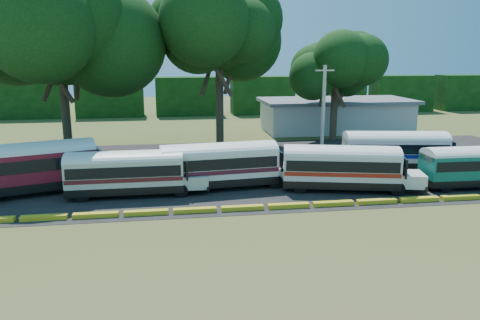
{
  "coord_description": "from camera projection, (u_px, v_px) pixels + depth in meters",
  "views": [
    {
      "loc": [
        -2.8,
        -26.84,
        9.79
      ],
      "look_at": [
        2.09,
        6.0,
        2.12
      ],
      "focal_mm": 35.0,
      "sensor_mm": 36.0,
      "label": 1
    }
  ],
  "objects": [
    {
      "name": "ground",
      "position": [
        221.0,
        217.0,
        28.47
      ],
      "size": [
        160.0,
        160.0,
        0.0
      ],
      "primitive_type": "plane",
      "color": "#36551C",
      "rests_on": "ground"
    },
    {
      "name": "asphalt_strip",
      "position": [
        217.0,
        169.0,
        40.18
      ],
      "size": [
        64.0,
        24.0,
        0.02
      ],
      "primitive_type": "cube",
      "color": "black",
      "rests_on": "ground"
    },
    {
      "name": "curb",
      "position": [
        219.0,
        209.0,
        29.4
      ],
      "size": [
        53.7,
        0.45,
        0.3
      ],
      "color": "gold",
      "rests_on": "ground"
    },
    {
      "name": "terminal_building",
      "position": [
        336.0,
        115.0,
        59.51
      ],
      "size": [
        19.0,
        9.0,
        4.0
      ],
      "color": "beige",
      "rests_on": "ground"
    },
    {
      "name": "treeline_backdrop",
      "position": [
        188.0,
        96.0,
        74.06
      ],
      "size": [
        130.0,
        4.0,
        6.0
      ],
      "color": "black",
      "rests_on": "ground"
    },
    {
      "name": "bus_red",
      "position": [
        31.0,
        165.0,
        32.7
      ],
      "size": [
        11.48,
        6.15,
        3.68
      ],
      "rotation": [
        0.0,
        0.0,
        0.32
      ],
      "color": "black",
      "rests_on": "ground"
    },
    {
      "name": "bus_cream_west",
      "position": [
        128.0,
        171.0,
        32.33
      ],
      "size": [
        9.7,
        2.54,
        3.18
      ],
      "rotation": [
        0.0,
        0.0,
        0.01
      ],
      "color": "black",
      "rests_on": "ground"
    },
    {
      "name": "bus_cream_east",
      "position": [
        222.0,
        163.0,
        34.1
      ],
      "size": [
        10.54,
        3.62,
        3.4
      ],
      "rotation": [
        0.0,
        0.0,
        0.11
      ],
      "color": "black",
      "rests_on": "ground"
    },
    {
      "name": "bus_white_red",
      "position": [
        344.0,
        165.0,
        33.57
      ],
      "size": [
        10.3,
        4.73,
        3.29
      ],
      "rotation": [
        0.0,
        0.0,
        -0.24
      ],
      "color": "black",
      "rests_on": "ground"
    },
    {
      "name": "bus_white_blue",
      "position": [
        397.0,
        149.0,
        39.11
      ],
      "size": [
        10.54,
        4.15,
        3.37
      ],
      "rotation": [
        0.0,
        0.0,
        -0.16
      ],
      "color": "black",
      "rests_on": "ground"
    },
    {
      "name": "bus_teal",
      "position": [
        478.0,
        164.0,
        34.33
      ],
      "size": [
        9.43,
        2.51,
        3.09
      ],
      "rotation": [
        0.0,
        0.0,
        -0.02
      ],
      "color": "black",
      "rests_on": "ground"
    },
    {
      "name": "tree_west",
      "position": [
        59.0,
        28.0,
        41.6
      ],
      "size": [
        14.06,
        14.06,
        17.1
      ],
      "color": "#36261B",
      "rests_on": "ground"
    },
    {
      "name": "tree_center",
      "position": [
        219.0,
        29.0,
        46.79
      ],
      "size": [
        11.37,
        11.37,
        16.32
      ],
      "color": "#36261B",
      "rests_on": "ground"
    },
    {
      "name": "tree_east",
      "position": [
        336.0,
        62.0,
        51.84
      ],
      "size": [
        8.05,
        8.05,
        11.7
      ],
      "color": "#36261B",
      "rests_on": "ground"
    },
    {
      "name": "utility_pole",
      "position": [
        323.0,
        116.0,
        39.72
      ],
      "size": [
        1.6,
        0.3,
        8.75
      ],
      "color": "#99978B",
      "rests_on": "ground"
    }
  ]
}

